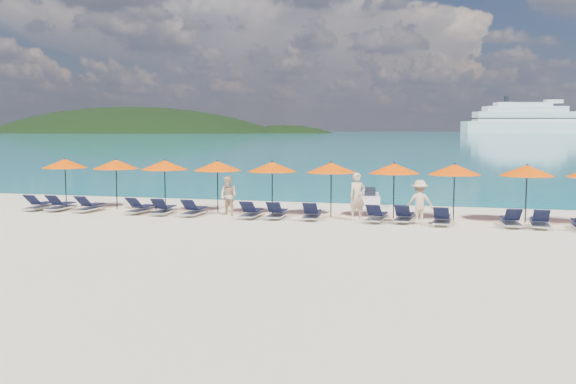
# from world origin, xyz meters

# --- Properties ---
(ground) EXTENTS (1400.00, 1400.00, 0.00)m
(ground) POSITION_xyz_m (0.00, 0.00, 0.00)
(ground) COLOR beige
(sea) EXTENTS (1600.00, 1300.00, 0.01)m
(sea) POSITION_xyz_m (0.00, 660.00, 0.01)
(sea) COLOR #1FA9B2
(sea) RESTS_ON ground
(headland_main) EXTENTS (374.00, 242.00, 126.50)m
(headland_main) POSITION_xyz_m (-300.00, 540.00, -38.00)
(headland_main) COLOR black
(headland_main) RESTS_ON ground
(headland_small) EXTENTS (162.00, 126.00, 85.50)m
(headland_small) POSITION_xyz_m (-150.00, 560.00, -35.00)
(headland_small) COLOR black
(headland_small) RESTS_ON ground
(cruise_ship) EXTENTS (142.00, 62.97, 39.42)m
(cruise_ship) POSITION_xyz_m (80.06, 597.47, 10.26)
(cruise_ship) COLOR silver
(cruise_ship) RESTS_ON ground
(jetski) EXTENTS (1.23, 2.47, 0.84)m
(jetski) POSITION_xyz_m (2.34, 9.05, 0.35)
(jetski) COLOR white
(jetski) RESTS_ON ground
(beachgoer_a) EXTENTS (0.83, 0.78, 1.90)m
(beachgoer_a) POSITION_xyz_m (2.47, 4.32, 0.95)
(beachgoer_a) COLOR #D3AD85
(beachgoer_a) RESTS_ON ground
(beachgoer_b) EXTENTS (0.91, 0.71, 1.65)m
(beachgoer_b) POSITION_xyz_m (-2.97, 4.50, 0.82)
(beachgoer_b) COLOR #D3AD85
(beachgoer_b) RESTS_ON ground
(beachgoer_c) EXTENTS (1.12, 0.57, 1.69)m
(beachgoer_c) POSITION_xyz_m (4.89, 3.97, 0.84)
(beachgoer_c) COLOR #D3AD85
(beachgoer_c) RESTS_ON ground
(umbrella_0) EXTENTS (2.10, 2.10, 2.28)m
(umbrella_0) POSITION_xyz_m (-11.27, 5.36, 2.02)
(umbrella_0) COLOR black
(umbrella_0) RESTS_ON ground
(umbrella_1) EXTENTS (2.10, 2.10, 2.28)m
(umbrella_1) POSITION_xyz_m (-8.65, 5.36, 2.02)
(umbrella_1) COLOR black
(umbrella_1) RESTS_ON ground
(umbrella_2) EXTENTS (2.10, 2.10, 2.28)m
(umbrella_2) POSITION_xyz_m (-6.27, 5.38, 2.02)
(umbrella_2) COLOR black
(umbrella_2) RESTS_ON ground
(umbrella_3) EXTENTS (2.10, 2.10, 2.28)m
(umbrella_3) POSITION_xyz_m (-3.74, 5.28, 2.02)
(umbrella_3) COLOR black
(umbrella_3) RESTS_ON ground
(umbrella_4) EXTENTS (2.10, 2.10, 2.28)m
(umbrella_4) POSITION_xyz_m (-1.29, 5.27, 2.02)
(umbrella_4) COLOR black
(umbrella_4) RESTS_ON ground
(umbrella_5) EXTENTS (2.10, 2.10, 2.28)m
(umbrella_5) POSITION_xyz_m (1.23, 5.31, 2.02)
(umbrella_5) COLOR black
(umbrella_5) RESTS_ON ground
(umbrella_6) EXTENTS (2.10, 2.10, 2.28)m
(umbrella_6) POSITION_xyz_m (3.77, 5.49, 2.02)
(umbrella_6) COLOR black
(umbrella_6) RESTS_ON ground
(umbrella_7) EXTENTS (2.10, 2.10, 2.28)m
(umbrella_7) POSITION_xyz_m (6.14, 5.37, 2.02)
(umbrella_7) COLOR black
(umbrella_7) RESTS_ON ground
(umbrella_8) EXTENTS (2.10, 2.10, 2.28)m
(umbrella_8) POSITION_xyz_m (8.82, 5.42, 2.02)
(umbrella_8) COLOR black
(umbrella_8) RESTS_ON ground
(lounger_0) EXTENTS (0.62, 1.70, 0.66)m
(lounger_0) POSITION_xyz_m (-11.70, 4.00, 0.24)
(lounger_0) COLOR silver
(lounger_0) RESTS_ON ground
(lounger_1) EXTENTS (0.68, 1.72, 0.66)m
(lounger_1) POSITION_xyz_m (-10.69, 4.08, 0.24)
(lounger_1) COLOR silver
(lounger_1) RESTS_ON ground
(lounger_2) EXTENTS (0.65, 1.71, 0.66)m
(lounger_2) POSITION_xyz_m (-9.23, 4.08, 0.24)
(lounger_2) COLOR silver
(lounger_2) RESTS_ON ground
(lounger_3) EXTENTS (0.77, 1.75, 0.66)m
(lounger_3) POSITION_xyz_m (-6.79, 4.09, 0.24)
(lounger_3) COLOR silver
(lounger_3) RESTS_ON ground
(lounger_4) EXTENTS (0.77, 1.75, 0.66)m
(lounger_4) POSITION_xyz_m (-5.69, 4.00, 0.24)
(lounger_4) COLOR silver
(lounger_4) RESTS_ON ground
(lounger_5) EXTENTS (0.63, 1.70, 0.66)m
(lounger_5) POSITION_xyz_m (-4.30, 4.00, 0.24)
(lounger_5) COLOR silver
(lounger_5) RESTS_ON ground
(lounger_6) EXTENTS (0.62, 1.70, 0.66)m
(lounger_6) POSITION_xyz_m (-1.77, 3.96, 0.24)
(lounger_6) COLOR silver
(lounger_6) RESTS_ON ground
(lounger_7) EXTENTS (0.69, 1.72, 0.66)m
(lounger_7) POSITION_xyz_m (-0.74, 4.08, 0.24)
(lounger_7) COLOR silver
(lounger_7) RESTS_ON ground
(lounger_8) EXTENTS (0.76, 1.75, 0.66)m
(lounger_8) POSITION_xyz_m (0.69, 4.12, 0.24)
(lounger_8) COLOR silver
(lounger_8) RESTS_ON ground
(lounger_9) EXTENTS (0.77, 1.75, 0.66)m
(lounger_9) POSITION_xyz_m (3.26, 4.15, 0.24)
(lounger_9) COLOR silver
(lounger_9) RESTS_ON ground
(lounger_10) EXTENTS (0.72, 1.73, 0.66)m
(lounger_10) POSITION_xyz_m (4.30, 4.32, 0.24)
(lounger_10) COLOR silver
(lounger_10) RESTS_ON ground
(lounger_11) EXTENTS (0.68, 1.72, 0.66)m
(lounger_11) POSITION_xyz_m (5.73, 3.99, 0.24)
(lounger_11) COLOR silver
(lounger_11) RESTS_ON ground
(lounger_12) EXTENTS (0.76, 1.75, 0.66)m
(lounger_12) POSITION_xyz_m (8.19, 4.17, 0.24)
(lounger_12) COLOR silver
(lounger_12) RESTS_ON ground
(lounger_13) EXTENTS (0.68, 1.72, 0.66)m
(lounger_13) POSITION_xyz_m (9.20, 4.15, 0.24)
(lounger_13) COLOR silver
(lounger_13) RESTS_ON ground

